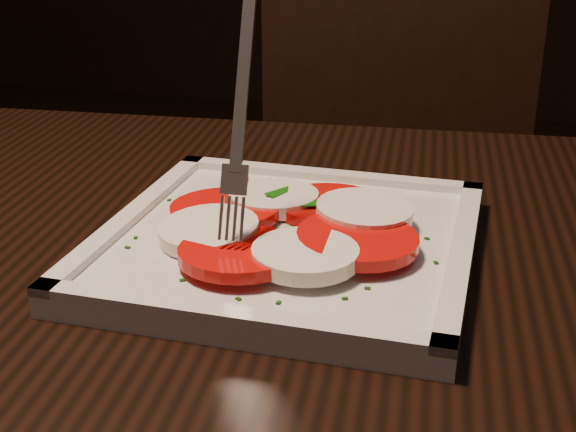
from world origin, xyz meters
TOP-DOWN VIEW (x-y plane):
  - chair at (0.25, 0.57)m, footprint 0.47×0.47m
  - plate at (0.25, -0.06)m, footprint 0.26×0.26m
  - caprese_salad at (0.25, -0.06)m, footprint 0.21×0.20m
  - fork at (0.22, -0.08)m, footprint 0.03×0.07m

SIDE VIEW (x-z plane):
  - chair at x=0.25m, z-range 0.07..1.00m
  - plate at x=0.25m, z-range 0.75..0.76m
  - caprese_salad at x=0.25m, z-range 0.76..0.78m
  - fork at x=0.22m, z-range 0.78..0.93m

